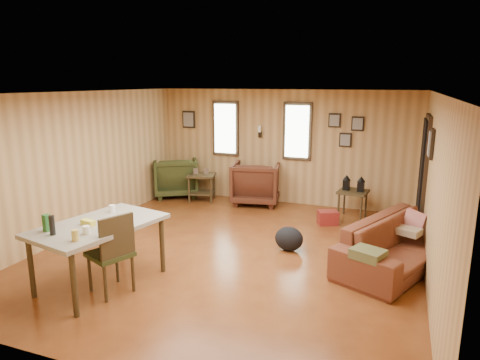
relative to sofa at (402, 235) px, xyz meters
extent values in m
cube|color=brown|center=(-2.43, -0.39, -0.46)|extent=(5.50, 6.00, 0.02)
cube|color=#997C5B|center=(-2.43, -0.39, 1.96)|extent=(5.50, 6.00, 0.02)
cube|color=tan|center=(-2.43, 2.62, 0.75)|extent=(5.50, 0.02, 2.40)
cube|color=tan|center=(-2.43, -3.40, 0.75)|extent=(5.50, 0.02, 2.40)
cube|color=tan|center=(-5.19, -0.39, 0.75)|extent=(0.02, 6.00, 2.40)
cube|color=tan|center=(0.33, -0.39, 0.75)|extent=(0.02, 6.00, 2.40)
cube|color=black|center=(-3.73, 2.58, 1.10)|extent=(0.60, 0.05, 1.20)
cube|color=#E0F2D1|center=(-3.73, 2.54, 1.10)|extent=(0.48, 0.04, 1.06)
cube|color=black|center=(-2.13, 2.58, 1.10)|extent=(0.60, 0.05, 1.20)
cube|color=#E0F2D1|center=(-2.13, 2.54, 1.10)|extent=(0.48, 0.04, 1.06)
cube|color=black|center=(-2.93, 2.56, 1.00)|extent=(0.07, 0.05, 0.12)
cylinder|color=silver|center=(-2.93, 2.50, 1.13)|extent=(0.07, 0.07, 0.14)
cube|color=black|center=(0.29, 1.56, 0.55)|extent=(0.06, 1.00, 2.05)
cube|color=black|center=(0.25, 1.56, 0.55)|extent=(0.04, 0.82, 1.90)
cube|color=black|center=(-1.38, 2.58, 1.35)|extent=(0.24, 0.04, 0.28)
cube|color=#9E998C|center=(-1.38, 2.55, 1.35)|extent=(0.19, 0.02, 0.22)
cube|color=black|center=(-0.93, 2.58, 1.30)|extent=(0.24, 0.04, 0.28)
cube|color=#9E998C|center=(-0.93, 2.55, 1.30)|extent=(0.19, 0.02, 0.22)
cube|color=black|center=(-1.15, 2.58, 0.97)|extent=(0.24, 0.04, 0.28)
cube|color=#9E998C|center=(-1.15, 2.55, 0.97)|extent=(0.19, 0.02, 0.22)
cube|color=black|center=(-4.63, 2.58, 1.27)|extent=(0.30, 0.04, 0.38)
cube|color=#9E998C|center=(-4.63, 2.55, 1.27)|extent=(0.24, 0.02, 0.31)
cube|color=black|center=(0.29, 0.46, 1.25)|extent=(0.04, 0.34, 0.42)
cube|color=#9E998C|center=(0.26, 0.46, 1.25)|extent=(0.02, 0.27, 0.34)
imported|color=brown|center=(0.00, 0.00, 0.00)|extent=(1.58, 2.38, 0.90)
imported|color=#492315|center=(-2.92, 2.32, 0.04)|extent=(1.11, 1.06, 0.99)
imported|color=#323A1A|center=(-4.84, 2.27, 0.04)|extent=(1.27, 1.25, 0.98)
cube|color=#40331C|center=(-4.10, 2.09, 0.12)|extent=(0.69, 0.65, 0.04)
cube|color=#40331C|center=(-4.10, 2.09, -0.26)|extent=(0.62, 0.59, 0.03)
cylinder|color=#40331C|center=(-4.28, 1.82, -0.17)|extent=(0.05, 0.05, 0.56)
cylinder|color=#40331C|center=(-3.81, 1.95, -0.17)|extent=(0.05, 0.05, 0.56)
cylinder|color=#40331C|center=(-4.38, 2.22, -0.17)|extent=(0.05, 0.05, 0.56)
cylinder|color=#40331C|center=(-3.92, 2.35, -0.17)|extent=(0.05, 0.05, 0.56)
cube|color=brown|center=(-4.22, 2.05, 0.21)|extent=(0.11, 0.05, 0.14)
cube|color=brown|center=(-4.00, 2.11, 0.20)|extent=(0.10, 0.04, 0.13)
cube|color=#40331C|center=(-0.88, 1.97, 0.07)|extent=(0.59, 0.59, 0.04)
cylinder|color=#40331C|center=(-1.11, 1.79, -0.19)|extent=(0.04, 0.04, 0.52)
cylinder|color=#40331C|center=(-0.70, 1.74, -0.19)|extent=(0.04, 0.04, 0.52)
cylinder|color=#40331C|center=(-1.06, 2.21, -0.19)|extent=(0.04, 0.04, 0.52)
cylinder|color=#40331C|center=(-0.64, 2.15, -0.19)|extent=(0.04, 0.04, 0.52)
cube|color=black|center=(-1.01, 1.99, 0.19)|extent=(0.13, 0.13, 0.19)
cone|color=black|center=(-1.01, 1.99, 0.33)|extent=(0.18, 0.18, 0.10)
cube|color=black|center=(-0.74, 1.96, 0.19)|extent=(0.13, 0.13, 0.19)
cone|color=black|center=(-0.74, 1.96, 0.33)|extent=(0.18, 0.18, 0.10)
cube|color=maroon|center=(-1.25, 1.45, -0.33)|extent=(0.43, 0.38, 0.25)
ellipsoid|color=black|center=(-1.61, -0.01, -0.26)|extent=(0.48, 0.38, 0.38)
cube|color=#4D4F2C|center=(-0.38, -0.93, 0.03)|extent=(0.47, 0.43, 0.12)
cube|color=red|center=(0.17, 0.39, 0.11)|extent=(0.35, 0.21, 0.34)
cube|color=gray|center=(0.09, 0.16, 0.02)|extent=(0.40, 0.36, 0.10)
cube|color=gray|center=(-3.59, -1.95, 0.34)|extent=(1.29, 1.77, 0.05)
cylinder|color=#40331C|center=(-4.14, -2.54, -0.07)|extent=(0.08, 0.08, 0.77)
cylinder|color=#40331C|center=(-3.35, -2.71, -0.07)|extent=(0.08, 0.08, 0.77)
cylinder|color=#40331C|center=(-3.84, -1.18, -0.07)|extent=(0.08, 0.08, 0.77)
cylinder|color=#40331C|center=(-3.05, -1.36, -0.07)|extent=(0.08, 0.08, 0.77)
cylinder|color=white|center=(-3.47, -2.30, 0.41)|extent=(0.10, 0.10, 0.10)
cylinder|color=white|center=(-3.73, -1.48, 0.41)|extent=(0.10, 0.10, 0.10)
cube|color=#225F26|center=(-3.98, -2.39, 0.47)|extent=(0.09, 0.09, 0.20)
cylinder|color=black|center=(-3.82, -2.47, 0.48)|extent=(0.08, 0.08, 0.24)
cylinder|color=gold|center=(-3.44, -2.53, 0.43)|extent=(0.09, 0.09, 0.13)
cylinder|color=white|center=(-3.52, -1.85, 0.38)|extent=(0.26, 0.26, 0.02)
cube|color=yellow|center=(-3.67, -2.04, 0.40)|extent=(0.21, 0.13, 0.06)
cube|color=#323A1A|center=(-3.34, -2.08, 0.05)|extent=(0.61, 0.61, 0.06)
cube|color=#40331C|center=(-3.16, -2.16, 0.32)|extent=(0.22, 0.42, 0.51)
cylinder|color=#40331C|center=(-3.59, -2.18, -0.21)|extent=(0.05, 0.05, 0.49)
cylinder|color=#40331C|center=(-3.24, -2.33, -0.21)|extent=(0.05, 0.05, 0.49)
cylinder|color=#40331C|center=(-3.44, -1.83, -0.21)|extent=(0.05, 0.05, 0.49)
cylinder|color=#40331C|center=(-3.09, -1.98, -0.21)|extent=(0.05, 0.05, 0.49)
camera|label=1|loc=(-0.13, -6.10, 2.10)|focal=32.00mm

